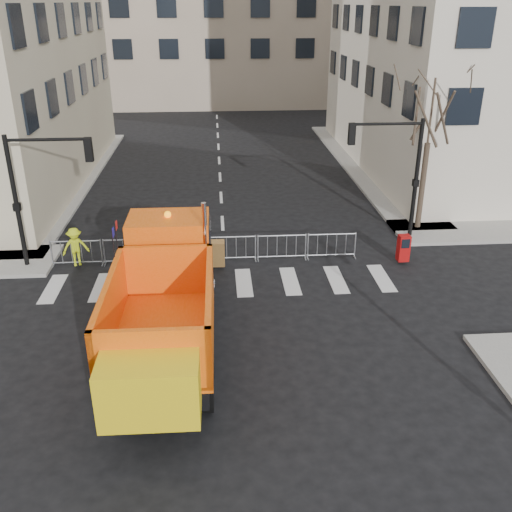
{
  "coord_description": "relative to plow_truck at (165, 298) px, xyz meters",
  "views": [
    {
      "loc": [
        -0.25,
        -14.07,
        9.9
      ],
      "look_at": [
        0.95,
        2.5,
        2.45
      ],
      "focal_mm": 40.0,
      "sensor_mm": 36.0,
      "label": 1
    }
  ],
  "objects": [
    {
      "name": "cop_a",
      "position": [
        -1.07,
        5.06,
        -1.03
      ],
      "size": [
        0.76,
        0.73,
        1.76
      ],
      "primitive_type": "imported",
      "rotation": [
        0.0,
        0.0,
        3.82
      ],
      "color": "black",
      "rests_on": "ground"
    },
    {
      "name": "cop_b",
      "position": [
        -0.7,
        6.12,
        -1.05
      ],
      "size": [
        0.89,
        0.72,
        1.73
      ],
      "primitive_type": "imported",
      "rotation": [
        0.0,
        0.0,
        3.23
      ],
      "color": "black",
      "rests_on": "ground"
    },
    {
      "name": "plow_truck",
      "position": [
        0.0,
        0.0,
        0.0
      ],
      "size": [
        3.63,
        11.11,
        4.31
      ],
      "rotation": [
        0.0,
        0.0,
        1.56
      ],
      "color": "black",
      "rests_on": "ground"
    },
    {
      "name": "crowd_barriers",
      "position": [
        1.1,
        6.72,
        -1.36
      ],
      "size": [
        12.6,
        0.6,
        1.1
      ],
      "primitive_type": null,
      "color": "#9EA0A5",
      "rests_on": "ground"
    },
    {
      "name": "cop_c",
      "position": [
        -0.34,
        4.7,
        -1.04
      ],
      "size": [
        0.68,
        1.09,
        1.74
      ],
      "primitive_type": "imported",
      "rotation": [
        0.0,
        0.0,
        4.44
      ],
      "color": "black",
      "rests_on": "ground"
    },
    {
      "name": "street_tree",
      "position": [
        11.05,
        9.62,
        1.84
      ],
      "size": [
        3.0,
        3.0,
        7.5
      ],
      "primitive_type": null,
      "color": "#382B21",
      "rests_on": "ground"
    },
    {
      "name": "newspaper_box",
      "position": [
        9.15,
        5.89,
        -1.21
      ],
      "size": [
        0.47,
        0.42,
        1.1
      ],
      "primitive_type": "cube",
      "rotation": [
        0.0,
        0.0,
        0.05
      ],
      "color": "#A40C0C",
      "rests_on": "sidewalk_back"
    },
    {
      "name": "traffic_light_left",
      "position": [
        -6.15,
        6.62,
        0.79
      ],
      "size": [
        0.18,
        0.18,
        5.4
      ],
      "primitive_type": "cylinder",
      "color": "black",
      "rests_on": "ground"
    },
    {
      "name": "ground",
      "position": [
        1.85,
        -0.88,
        -1.91
      ],
      "size": [
        120.0,
        120.0,
        0.0
      ],
      "primitive_type": "plane",
      "color": "black",
      "rests_on": "ground"
    },
    {
      "name": "sidewalk_back",
      "position": [
        1.85,
        7.62,
        -1.84
      ],
      "size": [
        64.0,
        5.0,
        0.15
      ],
      "primitive_type": "cube",
      "color": "gray",
      "rests_on": "ground"
    },
    {
      "name": "worker",
      "position": [
        -4.08,
        6.38,
        -0.96
      ],
      "size": [
        1.17,
        0.89,
        1.6
      ],
      "primitive_type": "imported",
      "rotation": [
        0.0,
        0.0,
        0.32
      ],
      "color": "#B9CB17",
      "rests_on": "sidewalk_back"
    },
    {
      "name": "traffic_light_right",
      "position": [
        10.35,
        8.62,
        0.79
      ],
      "size": [
        0.18,
        0.18,
        5.4
      ],
      "primitive_type": "cylinder",
      "color": "black",
      "rests_on": "ground"
    }
  ]
}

